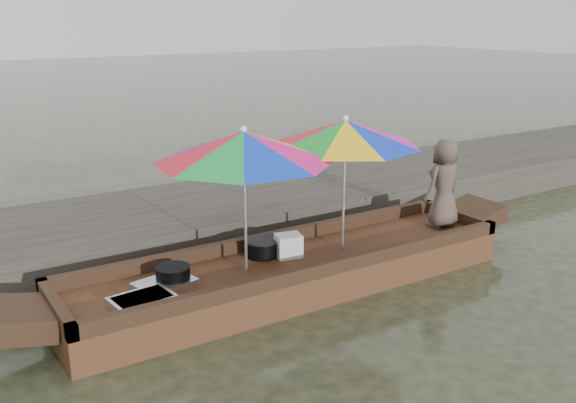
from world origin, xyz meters
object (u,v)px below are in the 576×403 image
umbrella_stern (344,184)px  umbrella_bow (245,201)px  tray_crayfish (142,301)px  supply_bag (288,246)px  cooking_pot (173,275)px  boat_hull (293,274)px  tray_scallop (165,284)px  vendor (444,183)px  charcoal_grill (262,248)px

umbrella_stern → umbrella_bow: bearing=180.0°
tray_crayfish → supply_bag: 1.86m
cooking_pot → boat_hull: bearing=-4.0°
boat_hull → tray_scallop: (-1.48, 0.07, 0.21)m
supply_bag → cooking_pot: bearing=-179.5°
tray_scallop → vendor: (3.72, -0.11, 0.54)m
tray_crayfish → supply_bag: supply_bag is taller
tray_scallop → charcoal_grill: (1.25, 0.22, 0.06)m
tray_scallop → umbrella_stern: umbrella_stern is taller
tray_scallop → supply_bag: supply_bag is taller
cooking_pot → vendor: size_ratio=0.31×
vendor → umbrella_stern: bearing=-4.9°
tray_crayfish → charcoal_grill: bearing=18.2°
tray_scallop → boat_hull: bearing=-2.9°
boat_hull → tray_scallop: 1.49m
boat_hull → cooking_pot: cooking_pot is taller
cooking_pot → umbrella_bow: bearing=-7.0°
boat_hull → charcoal_grill: bearing=127.5°
supply_bag → tray_crayfish: bearing=-169.7°
cooking_pot → umbrella_stern: size_ratio=0.21×
tray_scallop → umbrella_stern: size_ratio=0.34×
supply_bag → boat_hull: bearing=-96.2°
tray_crayfish → tray_scallop: 0.45m
tray_scallop → tray_crayfish: bearing=-138.8°
tray_scallop → charcoal_grill: size_ratio=1.51×
charcoal_grill → umbrella_bow: 0.83m
cooking_pot → supply_bag: supply_bag is taller
boat_hull → vendor: size_ratio=4.57×
boat_hull → umbrella_stern: umbrella_stern is taller
charcoal_grill → umbrella_bow: size_ratio=0.20×
umbrella_bow → umbrella_stern: (1.27, 0.00, 0.00)m
tray_scallop → umbrella_bow: (0.89, -0.07, 0.74)m
charcoal_grill → umbrella_stern: umbrella_stern is taller
umbrella_stern → boat_hull: bearing=180.0°
cooking_pot → umbrella_stern: 2.17m
charcoal_grill → supply_bag: bearing=-38.0°
cooking_pot → charcoal_grill: cooking_pot is taller
tray_crayfish → supply_bag: size_ratio=2.04×
tray_scallop → vendor: vendor is taller
cooking_pot → tray_scallop: size_ratio=0.61×
charcoal_grill → tray_scallop: bearing=-169.9°
cooking_pot → supply_bag: bearing=0.5°
tray_crayfish → tray_scallop: bearing=41.2°
boat_hull → vendor: 2.37m
boat_hull → vendor: vendor is taller
tray_crayfish → vendor: vendor is taller
umbrella_bow → umbrella_stern: bearing=0.0°
umbrella_bow → umbrella_stern: 1.27m
charcoal_grill → tray_crayfish: bearing=-161.8°
cooking_pot → umbrella_bow: 1.05m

